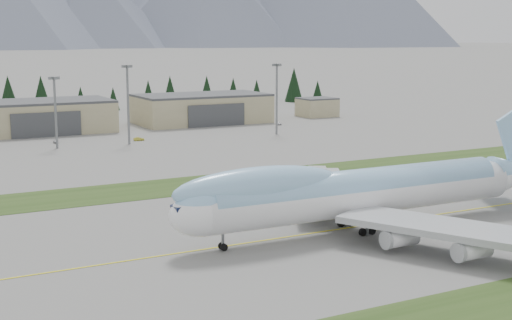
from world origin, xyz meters
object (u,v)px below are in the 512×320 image
hangar_center (38,117)px  hangar_right (202,108)px  service_vehicle_a (56,143)px  service_vehicle_c (279,125)px  boeing_747_freighter (361,191)px  service_vehicle_b (139,141)px

hangar_center → hangar_right: 60.00m
service_vehicle_a → service_vehicle_c: (82.52, 8.27, 0.00)m
boeing_747_freighter → service_vehicle_c: size_ratio=21.02×
boeing_747_freighter → service_vehicle_b: 117.35m
boeing_747_freighter → hangar_right: 156.49m
service_vehicle_a → service_vehicle_c: bearing=10.6°
hangar_right → service_vehicle_a: 66.73m
boeing_747_freighter → service_vehicle_a: size_ratio=23.60×
boeing_747_freighter → hangar_right: bearing=76.7°
service_vehicle_b → service_vehicle_a: bearing=79.3°
hangar_center → service_vehicle_a: (-0.44, -27.77, -5.39)m
boeing_747_freighter → hangar_center: boeing_747_freighter is taller
hangar_center → service_vehicle_c: hangar_center is taller
hangar_center → hangar_right: (60.00, 0.00, 0.00)m
service_vehicle_b → service_vehicle_c: service_vehicle_b is taller
boeing_747_freighter → service_vehicle_b: bearing=90.1°
hangar_right → service_vehicle_b: (-36.51, -34.72, -5.39)m
boeing_747_freighter → service_vehicle_b: boeing_747_freighter is taller
service_vehicle_b → service_vehicle_c: 60.54m
hangar_center → hangar_right: size_ratio=1.00×
hangar_right → service_vehicle_a: bearing=-155.3°
hangar_center → boeing_747_freighter: bearing=-81.6°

